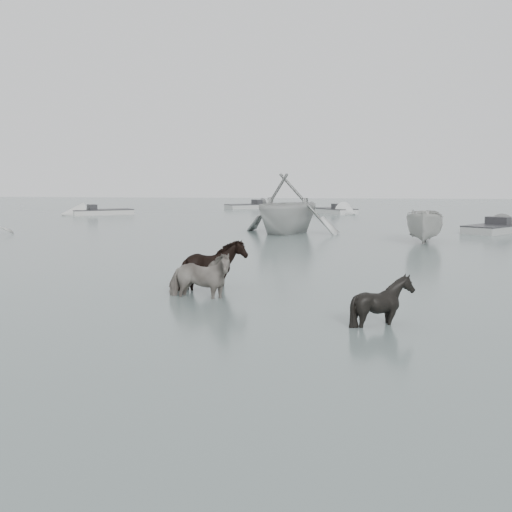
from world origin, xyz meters
name	(u,v)px	position (x,y,z in m)	size (l,w,h in m)	color
ground	(307,312)	(0.00, 0.00, 0.00)	(140.00, 140.00, 0.00)	#4E5D5A
pony_pinto	(199,268)	(-2.45, 1.11, 0.68)	(0.73, 1.61, 1.36)	black
pony_dark	(213,260)	(-2.37, 2.29, 0.71)	(1.40, 1.20, 1.41)	black
pony_black	(383,293)	(1.40, -0.95, 0.59)	(0.95, 1.07, 1.18)	black
rowboat_trail	(288,202)	(-1.84, 17.94, 1.49)	(4.88, 5.66, 2.98)	#B1B3B0
boat_small	(426,224)	(4.11, 14.32, 0.75)	(1.47, 3.90, 1.51)	#ABABA7
skiff_port	(492,225)	(7.91, 19.38, 0.38)	(4.49, 1.60, 0.75)	gray
skiff_outer	(102,209)	(-16.23, 31.47, 0.38)	(5.89, 1.60, 0.75)	#A9A9A5
skiff_mid	(334,208)	(0.23, 35.26, 0.38)	(5.20, 1.60, 0.75)	#AFB2AF
skiff_far	(250,204)	(-7.03, 41.94, 0.38)	(5.76, 1.60, 0.75)	#9A9D9A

